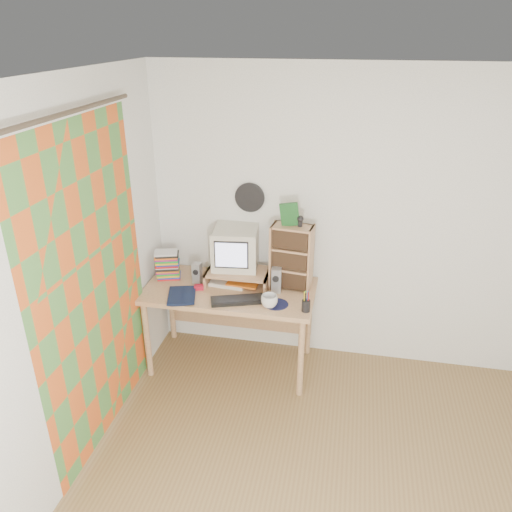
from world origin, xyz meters
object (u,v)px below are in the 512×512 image
at_px(crt_monitor, 235,250).
at_px(diary, 168,295).
at_px(desk, 232,299).
at_px(keyboard, 237,300).
at_px(dvd_stack, 167,263).
at_px(cd_rack, 292,257).
at_px(mug, 269,301).

relative_size(crt_monitor, diary, 1.34).
xyz_separation_m(crt_monitor, diary, (-0.46, -0.39, -0.26)).
bearing_deg(diary, desk, 19.05).
height_order(crt_monitor, keyboard, crt_monitor).
height_order(crt_monitor, dvd_stack, crt_monitor).
distance_m(cd_rack, mug, 0.43).
bearing_deg(desk, crt_monitor, 79.30).
bearing_deg(cd_rack, dvd_stack, -170.71).
distance_m(desk, cd_rack, 0.64).
distance_m(dvd_stack, diary, 0.37).
xyz_separation_m(desk, mug, (0.37, -0.29, 0.18)).
distance_m(keyboard, dvd_stack, 0.75).
distance_m(desk, mug, 0.51).
relative_size(desk, cd_rack, 2.58).
bearing_deg(dvd_stack, diary, -87.20).
height_order(dvd_stack, diary, dvd_stack).
relative_size(cd_rack, mug, 4.24).
distance_m(crt_monitor, mug, 0.57).
height_order(crt_monitor, mug, crt_monitor).
height_order(crt_monitor, cd_rack, cd_rack).
bearing_deg(diary, crt_monitor, 24.98).
height_order(keyboard, dvd_stack, dvd_stack).
relative_size(keyboard, dvd_stack, 1.53).
distance_m(keyboard, cd_rack, 0.56).
relative_size(dvd_stack, cd_rack, 0.50).
height_order(crt_monitor, diary, crt_monitor).
bearing_deg(dvd_stack, cd_rack, -15.12).
distance_m(crt_monitor, cd_rack, 0.47).
bearing_deg(desk, diary, -145.61).
bearing_deg(cd_rack, desk, -165.10).
height_order(keyboard, mug, mug).
relative_size(crt_monitor, cd_rack, 0.65).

